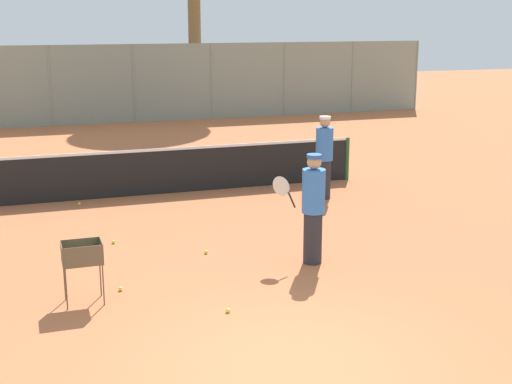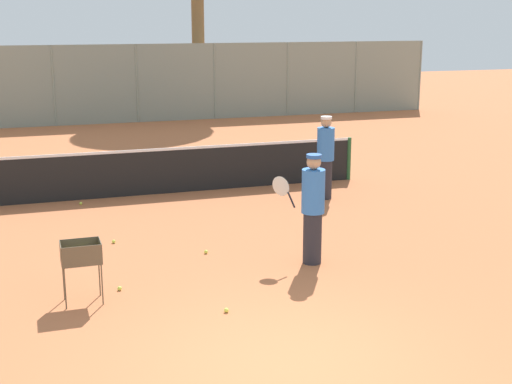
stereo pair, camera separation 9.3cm
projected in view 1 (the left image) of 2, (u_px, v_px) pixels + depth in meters
ground_plane at (287, 366)px, 8.39m from camera, size 80.00×80.00×0.00m
tennis_net at (150, 171)px, 16.31m from camera, size 10.05×0.10×1.07m
back_fence at (93, 85)px, 26.84m from camera, size 27.91×0.08×2.98m
player_white_outfit at (324, 156)px, 15.89m from camera, size 0.66×0.81×1.86m
player_red_cap at (313, 207)px, 11.68m from camera, size 0.80×0.66×1.84m
ball_cart at (83, 258)px, 10.08m from camera, size 0.56×0.41×0.90m
tennis_ball_0 at (228, 310)px, 9.89m from camera, size 0.07×0.07×0.07m
tennis_ball_2 at (113, 242)px, 12.89m from camera, size 0.07×0.07×0.07m
tennis_ball_3 at (120, 289)px, 10.67m from camera, size 0.07×0.07×0.07m
tennis_ball_5 at (79, 204)px, 15.51m from camera, size 0.07×0.07×0.07m
tennis_ball_6 at (329, 187)px, 17.08m from camera, size 0.07×0.07×0.07m
tennis_ball_7 at (206, 252)px, 12.34m from camera, size 0.07×0.07×0.07m
parked_car at (170, 97)px, 30.46m from camera, size 4.20×1.70×1.60m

